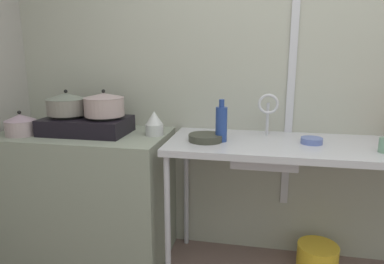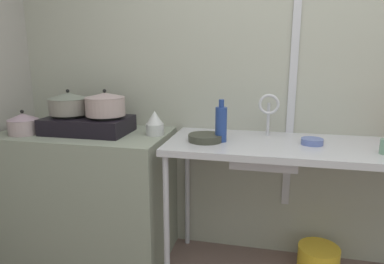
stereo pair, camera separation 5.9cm
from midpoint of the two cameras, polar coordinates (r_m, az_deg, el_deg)
name	(u,v)px [view 2 (the right image)]	position (r m, az deg, el deg)	size (l,w,h in m)	color
wall_back	(290,77)	(2.47, 16.53, 8.66)	(4.75, 0.10, 2.56)	#A3A395
wall_metal_strip	(294,58)	(2.41, 17.20, 11.58)	(0.05, 0.01, 2.05)	#BBBAC4
counter_concrete	(88,194)	(2.62, -16.09, -9.81)	(1.15, 0.62, 0.91)	gray
counter_sink	(312,155)	(2.20, 19.96, -3.59)	(1.75, 0.62, 0.91)	#BBBAC4
stove	(88,124)	(2.45, -16.12, 1.21)	(0.57, 0.35, 0.13)	black
pot_on_left_burner	(69,103)	(2.50, -19.06, 4.51)	(0.27, 0.27, 0.17)	slate
pot_on_right_burner	(105,104)	(2.37, -13.44, 4.51)	(0.27, 0.27, 0.18)	#A7908E
pot_beside_stove	(23,124)	(2.56, -25.48, 1.26)	(0.20, 0.20, 0.17)	#A58F94
percolator	(155,123)	(2.30, -5.43, 1.43)	(0.12, 0.12, 0.16)	#BBBCBE
sink_basin	(264,153)	(2.17, 12.54, -3.38)	(0.39, 0.33, 0.13)	#BBBAC4
faucet	(269,108)	(2.27, 13.28, 3.93)	(0.13, 0.08, 0.28)	#BBBAC4
frying_pan	(205,138)	(2.14, 3.00, -0.96)	(0.21, 0.21, 0.04)	#38392F
small_bowl_on_drainboard	(312,141)	(2.19, 19.92, -1.48)	(0.13, 0.13, 0.04)	#5869AF
bottle_by_sink	(221,124)	(2.12, 5.61, 1.38)	(0.07, 0.07, 0.26)	navy
bucket_on_floor	(318,260)	(2.60, 20.73, -19.17)	(0.27, 0.27, 0.19)	yellow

